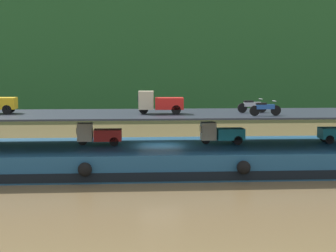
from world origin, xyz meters
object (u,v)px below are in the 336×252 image
(mini_truck_lower_mid, at_px, (221,133))
(mini_truck_upper_mid, at_px, (160,102))
(mini_truck_lower_aft, at_px, (99,134))
(motorcycle_upper_centre, at_px, (252,106))
(motorcycle_upper_port, at_px, (265,108))
(cargo_barge, at_px, (160,157))

(mini_truck_lower_mid, relative_size, mini_truck_upper_mid, 0.98)
(mini_truck_lower_aft, bearing_deg, motorcycle_upper_centre, -2.14)
(motorcycle_upper_port, distance_m, motorcycle_upper_centre, 2.29)
(mini_truck_upper_mid, relative_size, motorcycle_upper_port, 1.47)
(cargo_barge, xyz_separation_m, mini_truck_lower_mid, (3.87, 0.42, 1.44))
(mini_truck_lower_aft, height_order, mini_truck_upper_mid, mini_truck_upper_mid)
(mini_truck_lower_aft, bearing_deg, cargo_barge, -5.72)
(cargo_barge, relative_size, mini_truck_upper_mid, 11.58)
(mini_truck_lower_mid, xyz_separation_m, motorcycle_upper_centre, (1.84, -0.39, 1.74))
(mini_truck_lower_aft, bearing_deg, mini_truck_upper_mid, -13.28)
(mini_truck_upper_mid, height_order, motorcycle_upper_centre, mini_truck_upper_mid)
(mini_truck_lower_aft, xyz_separation_m, mini_truck_lower_mid, (7.68, 0.04, 0.00))
(motorcycle_upper_centre, bearing_deg, mini_truck_lower_aft, 177.86)
(mini_truck_lower_mid, xyz_separation_m, mini_truck_upper_mid, (-3.92, -0.92, 2.00))
(mini_truck_lower_mid, relative_size, motorcycle_upper_port, 1.45)
(cargo_barge, bearing_deg, motorcycle_upper_port, -20.69)
(motorcycle_upper_centre, bearing_deg, cargo_barge, -179.74)
(mini_truck_lower_aft, xyz_separation_m, mini_truck_upper_mid, (3.75, -0.89, 2.00))
(mini_truck_upper_mid, xyz_separation_m, motorcycle_upper_centre, (5.76, 0.53, -0.26))
(mini_truck_upper_mid, bearing_deg, mini_truck_lower_mid, 13.24)
(cargo_barge, distance_m, mini_truck_lower_mid, 4.15)
(mini_truck_lower_aft, distance_m, mini_truck_upper_mid, 4.34)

